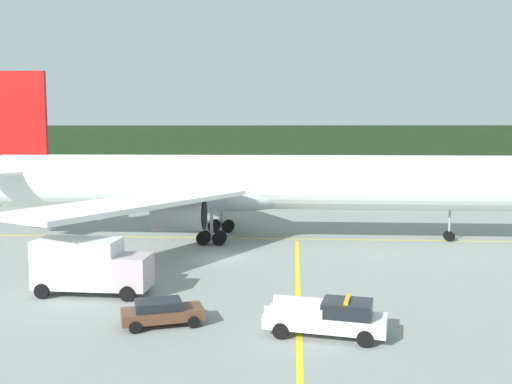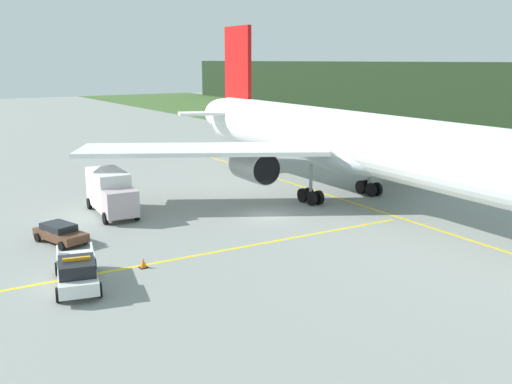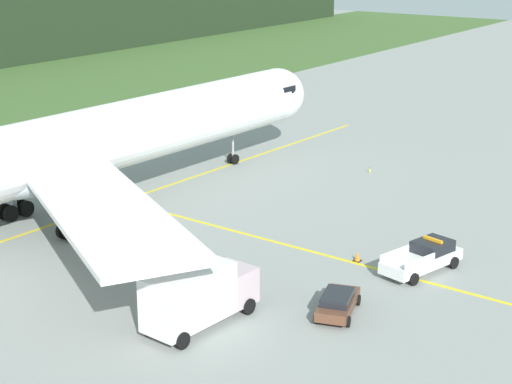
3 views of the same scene
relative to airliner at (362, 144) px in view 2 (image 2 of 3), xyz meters
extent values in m
plane|color=gray|center=(-1.31, -8.41, -5.14)|extent=(320.00, 320.00, 0.00)
cube|color=yellow|center=(0.79, -0.03, -5.14)|extent=(75.61, 3.14, 0.01)
cube|color=yellow|center=(4.20, -19.19, -5.14)|extent=(1.66, 36.25, 0.01)
cylinder|color=white|center=(0.79, -0.03, 0.15)|extent=(47.44, 6.75, 4.98)
ellipsoid|color=white|center=(-24.33, 0.91, 0.52)|extent=(8.11, 4.03, 3.74)
ellipsoid|color=silver|center=(-1.57, 0.06, -1.22)|extent=(13.32, 5.72, 2.74)
cube|color=white|center=(-6.49, 11.44, -0.47)|extent=(14.16, 20.96, 0.35)
cylinder|color=#AFAFAF|center=(-4.29, 7.81, -1.82)|extent=(4.16, 2.79, 2.64)
cylinder|color=black|center=(-2.21, 7.73, -1.82)|extent=(0.21, 2.43, 2.43)
cube|color=white|center=(-7.33, -10.92, -0.47)|extent=(15.31, 20.65, 0.35)
cylinder|color=#AFAFAF|center=(-4.86, -7.47, -1.82)|extent=(4.16, 2.79, 2.64)
cylinder|color=black|center=(-2.78, -7.54, -1.82)|extent=(0.21, 2.43, 2.43)
cube|color=red|center=(-21.24, 0.80, 5.78)|extent=(5.34, 0.64, 9.26)
cube|color=white|center=(-21.61, 4.26, 1.02)|extent=(4.33, 6.98, 0.28)
cube|color=white|center=(-21.87, -2.63, 1.02)|extent=(4.74, 7.02, 0.28)
cylinder|color=gray|center=(-2.45, 3.33, -3.14)|extent=(0.28, 0.28, 2.80)
cylinder|color=black|center=(-1.76, 2.96, -4.54)|extent=(1.21, 0.34, 1.20)
cylinder|color=black|center=(-1.74, 3.66, -4.54)|extent=(1.21, 0.34, 1.20)
cylinder|color=black|center=(-3.16, 3.01, -4.54)|extent=(1.21, 0.34, 1.20)
cylinder|color=black|center=(-3.14, 3.71, -4.54)|extent=(1.21, 0.34, 1.20)
cylinder|color=gray|center=(-2.69, -3.14, -3.14)|extent=(0.28, 0.28, 2.80)
cylinder|color=black|center=(-1.98, -2.82, -4.54)|extent=(1.21, 0.34, 1.20)
cylinder|color=black|center=(-2.01, -3.52, -4.54)|extent=(1.21, 0.34, 1.20)
cylinder|color=black|center=(-3.38, -2.76, -4.54)|extent=(1.21, 0.34, 1.20)
cylinder|color=black|center=(-3.41, -3.46, -4.54)|extent=(1.21, 0.34, 1.20)
cube|color=silver|center=(5.22, -25.20, -4.41)|extent=(6.10, 3.29, 0.70)
cube|color=black|center=(6.24, -25.44, -3.71)|extent=(2.68, 2.32, 0.70)
cube|color=silver|center=(4.09, -23.95, -3.84)|extent=(2.73, 0.75, 0.45)
cube|color=silver|center=(3.65, -25.78, -3.84)|extent=(2.73, 0.75, 0.45)
cube|color=orange|center=(6.24, -25.44, -3.28)|extent=(0.52, 1.40, 0.16)
cylinder|color=black|center=(7.38, -24.68, -4.76)|extent=(0.80, 0.41, 0.76)
cylinder|color=black|center=(6.90, -26.64, -4.76)|extent=(0.80, 0.41, 0.76)
cylinder|color=black|center=(3.55, -23.75, -4.76)|extent=(0.80, 0.41, 0.76)
cylinder|color=black|center=(3.07, -25.72, -4.76)|extent=(0.80, 0.41, 0.76)
cube|color=#B8A2AA|center=(-5.66, -18.80, -3.69)|extent=(2.07, 2.54, 2.00)
cube|color=silver|center=(-9.10, -18.55, -3.23)|extent=(5.16, 2.77, 2.92)
cylinder|color=#99999E|center=(-8.10, -18.62, -4.78)|extent=(0.78, 0.16, 1.04)
cylinder|color=#99999E|center=(-10.10, -18.47, -4.78)|extent=(0.78, 0.16, 1.04)
cylinder|color=black|center=(-5.57, -17.61, -4.69)|extent=(0.92, 0.33, 0.90)
cylinder|color=black|center=(-5.75, -20.00, -4.69)|extent=(0.92, 0.33, 0.90)
cylinder|color=black|center=(-10.76, -17.22, -4.69)|extent=(0.92, 0.33, 0.90)
cylinder|color=black|center=(-10.93, -19.61, -4.69)|extent=(0.92, 0.33, 0.90)
cube|color=brown|center=(-2.90, -23.97, -4.57)|extent=(4.42, 2.88, 0.55)
cube|color=black|center=(-3.10, -24.03, -4.07)|extent=(2.65, 2.14, 0.45)
cylinder|color=black|center=(-1.80, -22.69, -4.84)|extent=(0.63, 0.35, 0.60)
cylinder|color=black|center=(-1.27, -24.36, -4.84)|extent=(0.63, 0.35, 0.60)
cylinder|color=black|center=(-4.54, -23.57, -4.84)|extent=(0.63, 0.35, 0.60)
cylinder|color=black|center=(-4.00, -25.24, -4.84)|extent=(0.63, 0.35, 0.60)
cube|color=black|center=(4.54, -21.14, -5.13)|extent=(0.48, 0.48, 0.03)
cone|color=orange|center=(4.54, -21.14, -4.82)|extent=(0.37, 0.37, 0.58)
cylinder|color=yellow|center=(-27.03, -12.19, -5.01)|extent=(0.10, 0.10, 0.27)
sphere|color=blue|center=(-27.03, -12.19, -4.82)|extent=(0.12, 0.12, 0.12)
camera|label=1|loc=(2.69, -51.36, 4.50)|focal=39.18mm
camera|label=2|loc=(35.48, -33.04, 6.83)|focal=40.93mm
camera|label=3|loc=(-39.89, -44.51, 14.96)|focal=58.96mm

